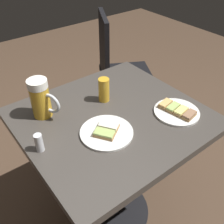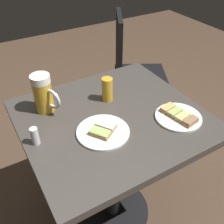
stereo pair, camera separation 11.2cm
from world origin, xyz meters
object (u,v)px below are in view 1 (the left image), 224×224
object	(u,v)px
beer_glass_small	(104,90)
salt_shaker	(39,143)
plate_near	(177,111)
beer_mug	(41,99)
cafe_chair	(118,68)
plate_far	(107,132)

from	to	relation	value
beer_glass_small	salt_shaker	distance (m)	0.40
plate_near	beer_mug	world-z (taller)	beer_mug
salt_shaker	beer_mug	bearing A→B (deg)	150.90
salt_shaker	cafe_chair	world-z (taller)	cafe_chair
beer_glass_small	cafe_chair	world-z (taller)	cafe_chair
plate_far	beer_mug	distance (m)	0.31
beer_mug	salt_shaker	xyz separation A→B (m)	(0.19, -0.10, -0.05)
beer_mug	salt_shaker	distance (m)	0.22
cafe_chair	beer_mug	bearing A→B (deg)	-30.81
salt_shaker	beer_glass_small	bearing A→B (deg)	107.62
beer_glass_small	plate_far	bearing A→B (deg)	-33.82
beer_mug	cafe_chair	xyz separation A→B (m)	(-0.46, 0.78, -0.31)
beer_mug	plate_near	bearing A→B (deg)	53.88
plate_near	salt_shaker	size ratio (longest dim) A/B	2.69
plate_near	beer_mug	size ratio (longest dim) A/B	1.15
plate_far	salt_shaker	world-z (taller)	salt_shaker
plate_far	beer_mug	size ratio (longest dim) A/B	1.23
beer_mug	cafe_chair	bearing A→B (deg)	120.42
plate_near	salt_shaker	xyz separation A→B (m)	(-0.16, -0.57, 0.03)
plate_far	cafe_chair	distance (m)	0.99
plate_far	beer_glass_small	world-z (taller)	beer_glass_small
plate_far	cafe_chair	xyz separation A→B (m)	(-0.72, 0.64, -0.23)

